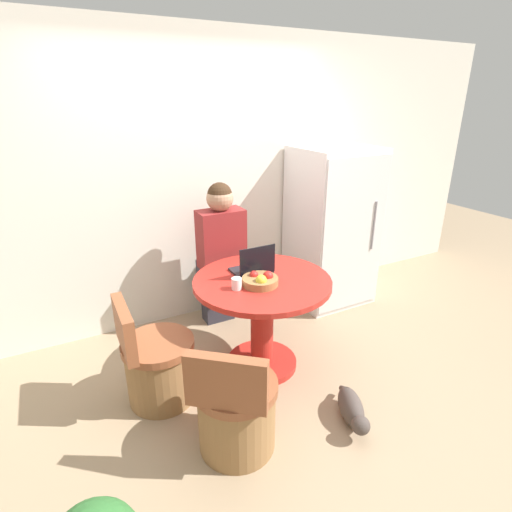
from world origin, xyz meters
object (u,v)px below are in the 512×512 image
at_px(chair_left_side, 158,366).
at_px(person_seated, 220,249).
at_px(refrigerator, 332,227).
at_px(chair_near_left_corner, 236,411).
at_px(dining_table, 262,310).
at_px(fruit_bowl, 261,280).
at_px(cat, 352,409).
at_px(laptop, 253,267).

relative_size(chair_left_side, person_seated, 0.58).
bearing_deg(refrigerator, chair_near_left_corner, -141.87).
xyz_separation_m(dining_table, fruit_bowl, (-0.06, -0.08, 0.29)).
relative_size(fruit_bowl, cat, 0.57).
distance_m(chair_left_side, laptop, 0.99).
bearing_deg(laptop, chair_near_left_corner, 56.00).
bearing_deg(cat, chair_near_left_corner, -79.33).
xyz_separation_m(chair_left_side, laptop, (0.82, 0.12, 0.55)).
height_order(chair_left_side, fruit_bowl, fruit_bowl).
bearing_deg(person_seated, laptop, 91.78).
relative_size(chair_left_side, fruit_bowl, 3.02).
bearing_deg(fruit_bowl, chair_left_side, 173.69).
xyz_separation_m(dining_table, chair_near_left_corner, (-0.53, -0.64, -0.24)).
bearing_deg(chair_near_left_corner, chair_left_side, -25.56).
xyz_separation_m(refrigerator, laptop, (-1.21, -0.59, 0.02)).
xyz_separation_m(dining_table, person_seated, (-0.03, 0.74, 0.26)).
relative_size(dining_table, fruit_bowl, 3.95).
height_order(chair_near_left_corner, laptop, laptop).
distance_m(refrigerator, person_seated, 1.23).
relative_size(refrigerator, person_seated, 1.16).
bearing_deg(cat, laptop, -141.75).
height_order(dining_table, person_seated, person_seated).
xyz_separation_m(dining_table, chair_left_side, (-0.83, 0.01, -0.24)).
bearing_deg(dining_table, laptop, 94.65).
relative_size(person_seated, fruit_bowl, 5.22).
distance_m(refrigerator, fruit_bowl, 1.48).
relative_size(laptop, fruit_bowl, 1.12).
height_order(laptop, fruit_bowl, laptop).
bearing_deg(fruit_bowl, dining_table, 53.74).
bearing_deg(chair_near_left_corner, refrigerator, -102.41).
relative_size(dining_table, laptop, 3.54).
distance_m(refrigerator, chair_near_left_corner, 2.25).
distance_m(dining_table, cat, 0.94).
height_order(person_seated, cat, person_seated).
bearing_deg(cat, refrigerator, 171.12).
xyz_separation_m(dining_table, laptop, (-0.01, 0.13, 0.31)).
xyz_separation_m(chair_left_side, cat, (1.07, -0.82, -0.18)).
bearing_deg(refrigerator, laptop, -154.08).
height_order(refrigerator, laptop, refrigerator).
height_order(fruit_bowl, cat, fruit_bowl).
relative_size(laptop, cat, 0.64).
distance_m(refrigerator, dining_table, 1.42).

